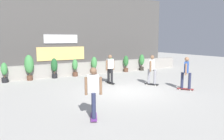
% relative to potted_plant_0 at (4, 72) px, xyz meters
% --- Properties ---
extents(ground_plane, '(48.00, 48.00, 0.00)m').
position_rel_potted_plant_0_xyz_m(ground_plane, '(5.10, -5.55, -0.64)').
color(ground_plane, '#B2AFA8').
extents(planter_wall, '(18.00, 0.40, 0.90)m').
position_rel_potted_plant_0_xyz_m(planter_wall, '(5.10, 0.45, -0.19)').
color(planter_wall, gray).
rests_on(planter_wall, ground).
extents(building_backdrop, '(20.00, 2.08, 6.50)m').
position_rel_potted_plant_0_xyz_m(building_backdrop, '(5.10, 4.45, 2.61)').
color(building_backdrop, '#4C4947').
rests_on(building_backdrop, ground).
extents(potted_plant_0, '(0.37, 0.37, 1.21)m').
position_rel_potted_plant_0_xyz_m(potted_plant_0, '(0.00, 0.00, 0.00)').
color(potted_plant_0, black).
rests_on(potted_plant_0, ground).
extents(potted_plant_1, '(0.57, 0.57, 1.62)m').
position_rel_potted_plant_0_xyz_m(potted_plant_1, '(1.42, -0.00, 0.31)').
color(potted_plant_1, brown).
rests_on(potted_plant_1, ground).
extents(potted_plant_2, '(0.43, 0.43, 1.33)m').
position_rel_potted_plant_0_xyz_m(potted_plant_2, '(2.99, 0.00, 0.10)').
color(potted_plant_2, black).
rests_on(potted_plant_2, ground).
extents(potted_plant_3, '(0.37, 0.37, 1.22)m').
position_rel_potted_plant_0_xyz_m(potted_plant_3, '(4.43, 0.00, 0.01)').
color(potted_plant_3, brown).
rests_on(potted_plant_3, ground).
extents(potted_plant_4, '(0.42, 0.42, 1.31)m').
position_rel_potted_plant_0_xyz_m(potted_plant_4, '(5.91, -0.00, 0.09)').
color(potted_plant_4, brown).
rests_on(potted_plant_4, ground).
extents(potted_plant_5, '(0.38, 0.38, 1.22)m').
position_rel_potted_plant_0_xyz_m(potted_plant_5, '(7.29, 0.00, 0.02)').
color(potted_plant_5, black).
rests_on(potted_plant_5, ground).
extents(potted_plant_6, '(0.41, 0.41, 1.29)m').
position_rel_potted_plant_0_xyz_m(potted_plant_6, '(8.69, 0.00, 0.07)').
color(potted_plant_6, brown).
rests_on(potted_plant_6, ground).
extents(potted_plant_7, '(0.43, 0.43, 1.34)m').
position_rel_potted_plant_0_xyz_m(potted_plant_7, '(10.26, 0.00, 0.11)').
color(potted_plant_7, '#2D2823').
rests_on(potted_plant_7, ground).
extents(skater_by_wall_right, '(0.56, 0.81, 1.70)m').
position_rel_potted_plant_0_xyz_m(skater_by_wall_right, '(5.32, -3.43, 0.30)').
color(skater_by_wall_right, black).
rests_on(skater_by_wall_right, ground).
extents(skater_by_wall_left, '(0.52, 0.81, 1.70)m').
position_rel_potted_plant_0_xyz_m(skater_by_wall_left, '(2.11, -8.07, 0.30)').
color(skater_by_wall_left, '#72338C').
rests_on(skater_by_wall_left, ground).
extents(skater_far_right, '(0.55, 0.80, 1.70)m').
position_rel_potted_plant_0_xyz_m(skater_far_right, '(7.19, -4.93, 0.30)').
color(skater_far_right, black).
rests_on(skater_far_right, ground).
extents(skater_far_left, '(0.63, 0.77, 1.70)m').
position_rel_potted_plant_0_xyz_m(skater_far_left, '(7.90, -6.74, 0.30)').
color(skater_far_left, maroon).
rests_on(skater_far_left, ground).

